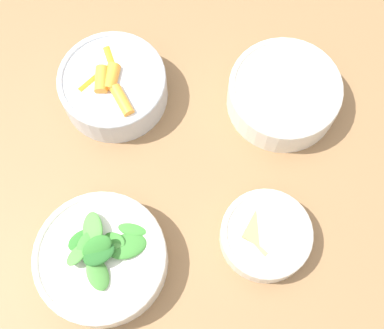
{
  "coord_description": "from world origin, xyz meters",
  "views": [
    {
      "loc": [
        0.02,
        -0.26,
        1.58
      ],
      "look_at": [
        0.02,
        0.02,
        0.8
      ],
      "focal_mm": 50.0,
      "sensor_mm": 36.0,
      "label": 1
    }
  ],
  "objects_px": {
    "bowl_beans_hotdog": "(284,95)",
    "bowl_greens": "(102,258)",
    "bowl_carrots": "(113,85)",
    "bowl_cookies": "(266,235)"
  },
  "relations": [
    {
      "from": "bowl_carrots",
      "to": "bowl_beans_hotdog",
      "type": "height_order",
      "value": "bowl_carrots"
    },
    {
      "from": "bowl_carrots",
      "to": "bowl_cookies",
      "type": "bearing_deg",
      "value": -47.03
    },
    {
      "from": "bowl_beans_hotdog",
      "to": "bowl_greens",
      "type": "bearing_deg",
      "value": -137.77
    },
    {
      "from": "bowl_beans_hotdog",
      "to": "bowl_cookies",
      "type": "xyz_separation_m",
      "value": [
        -0.04,
        -0.23,
        -0.01
      ]
    },
    {
      "from": "bowl_carrots",
      "to": "bowl_greens",
      "type": "height_order",
      "value": "bowl_greens"
    },
    {
      "from": "bowl_greens",
      "to": "bowl_beans_hotdog",
      "type": "relative_size",
      "value": 1.05
    },
    {
      "from": "bowl_carrots",
      "to": "bowl_beans_hotdog",
      "type": "relative_size",
      "value": 0.96
    },
    {
      "from": "bowl_carrots",
      "to": "bowl_greens",
      "type": "distance_m",
      "value": 0.28
    },
    {
      "from": "bowl_carrots",
      "to": "bowl_cookies",
      "type": "xyz_separation_m",
      "value": [
        0.23,
        -0.25,
        -0.01
      ]
    },
    {
      "from": "bowl_greens",
      "to": "bowl_cookies",
      "type": "relative_size",
      "value": 1.4
    }
  ]
}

